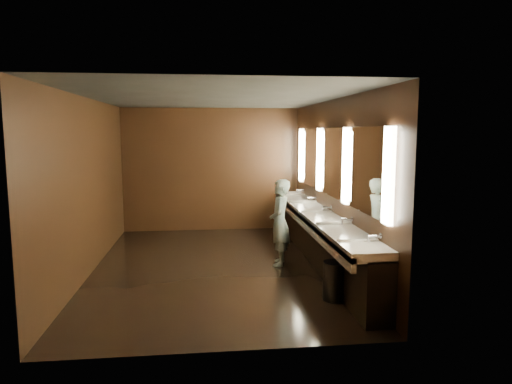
{
  "coord_description": "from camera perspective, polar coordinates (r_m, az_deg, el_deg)",
  "views": [
    {
      "loc": [
        -0.17,
        -7.47,
        2.26
      ],
      "look_at": [
        0.69,
        0.0,
        1.27
      ],
      "focal_mm": 32.0,
      "sensor_mm": 36.0,
      "label": 1
    }
  ],
  "objects": [
    {
      "name": "trash_bin",
      "position": [
        6.36,
        9.9,
        -10.89
      ],
      "size": [
        0.44,
        0.44,
        0.53
      ],
      "primitive_type": "cylinder",
      "rotation": [
        0.0,
        0.0,
        -0.39
      ],
      "color": "black",
      "rests_on": "floor"
    },
    {
      "name": "wall_front",
      "position": [
        4.56,
        -4.31,
        -3.36
      ],
      "size": [
        4.0,
        0.02,
        2.8
      ],
      "primitive_type": "cube",
      "color": "black",
      "rests_on": "floor"
    },
    {
      "name": "wall_right",
      "position": [
        7.83,
        9.58,
        1.11
      ],
      "size": [
        0.02,
        6.0,
        2.8
      ],
      "primitive_type": "cube",
      "color": "black",
      "rests_on": "floor"
    },
    {
      "name": "person",
      "position": [
        7.77,
        3.0,
        -3.81
      ],
      "size": [
        0.45,
        0.59,
        1.47
      ],
      "primitive_type": "imported",
      "rotation": [
        0.0,
        0.0,
        -1.77
      ],
      "color": "#9CD6E9",
      "rests_on": "floor"
    },
    {
      "name": "sink_counter",
      "position": [
        7.93,
        7.99,
        -5.41
      ],
      "size": [
        0.55,
        5.4,
        1.01
      ],
      "color": "black",
      "rests_on": "floor"
    },
    {
      "name": "wall_left",
      "position": [
        7.74,
        -20.18,
        0.69
      ],
      "size": [
        0.02,
        6.0,
        2.8
      ],
      "primitive_type": "cube",
      "color": "black",
      "rests_on": "floor"
    },
    {
      "name": "mirror_band",
      "position": [
        7.79,
        9.49,
        3.67
      ],
      "size": [
        0.06,
        5.03,
        1.15
      ],
      "color": "#FBF0C7",
      "rests_on": "wall_right"
    },
    {
      "name": "wall_back",
      "position": [
        10.51,
        -5.61,
        2.79
      ],
      "size": [
        4.0,
        0.02,
        2.8
      ],
      "primitive_type": "cube",
      "color": "black",
      "rests_on": "floor"
    },
    {
      "name": "floor",
      "position": [
        7.81,
        -5.09,
        -9.33
      ],
      "size": [
        6.0,
        6.0,
        0.0
      ],
      "primitive_type": "plane",
      "color": "black",
      "rests_on": "ground"
    },
    {
      "name": "ceiling",
      "position": [
        7.5,
        -5.35,
        11.63
      ],
      "size": [
        4.0,
        6.0,
        0.02
      ],
      "primitive_type": "cube",
      "color": "#2D2D2B",
      "rests_on": "wall_back"
    }
  ]
}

